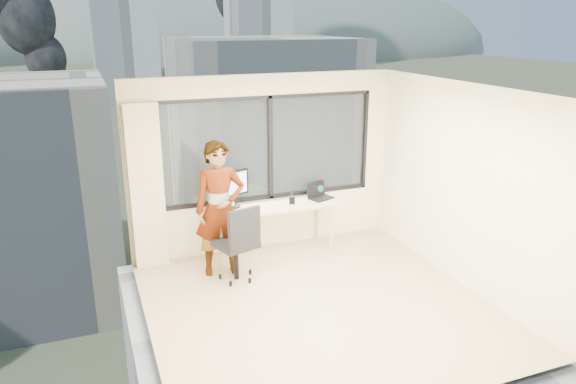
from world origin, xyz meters
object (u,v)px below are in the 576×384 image
monitor (232,189)px  laptop (321,192)px  person (220,209)px  chair (236,242)px  game_console (221,203)px  handbag (316,189)px  desk (272,229)px

monitor → laptop: size_ratio=1.48×
person → chair: bearing=-59.4°
game_console → handbag: size_ratio=1.39×
monitor → game_console: size_ratio=1.60×
game_console → laptop: (1.49, -0.24, 0.07)m
desk → handbag: bearing=13.8°
person → handbag: bearing=24.8°
monitor → handbag: bearing=-18.2°
person → monitor: size_ratio=3.40×
desk → person: (-0.85, -0.35, 0.55)m
monitor → laptop: bearing=-25.7°
desk → game_console: (-0.69, 0.26, 0.42)m
monitor → laptop: 1.36m
desk → game_console: game_console is taller
desk → monitor: size_ratio=3.33×
desk → laptop: laptop is taller
game_console → desk: bearing=-18.7°
desk → laptop: size_ratio=4.92×
handbag → laptop: bearing=-74.0°
desk → laptop: bearing=1.5°
game_console → chair: bearing=-90.7°
desk → handbag: handbag is taller
laptop → handbag: bearing=71.3°
desk → game_console: 0.85m
chair → game_console: size_ratio=3.19×
person → game_console: bearing=81.3°
desk → handbag: 0.95m
chair → monitor: 0.93m
monitor → handbag: size_ratio=2.22×
monitor → game_console: (-0.15, 0.12, -0.23)m
chair → laptop: size_ratio=2.95×
desk → handbag: (0.80, 0.20, 0.47)m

